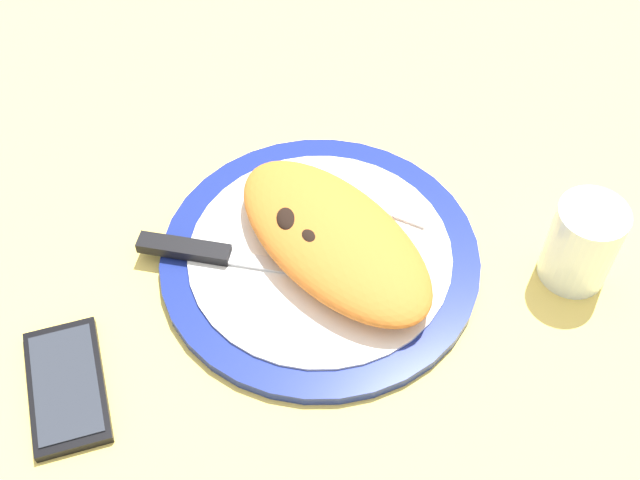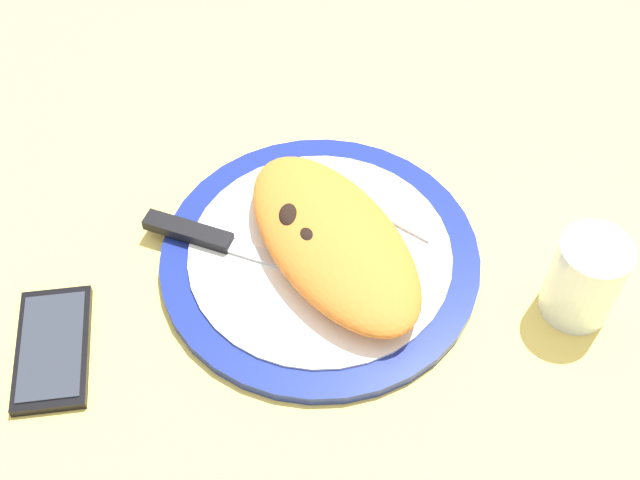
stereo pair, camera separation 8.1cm
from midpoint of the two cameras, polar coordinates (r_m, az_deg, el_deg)
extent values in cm
cube|color=#EACC60|center=(85.17, 2.72, -2.24)|extent=(150.00, 150.00, 3.00)
cylinder|color=navy|center=(83.45, 2.78, -1.40)|extent=(32.56, 32.56, 1.23)
cylinder|color=white|center=(82.84, 2.80, -1.09)|extent=(26.83, 26.83, 0.30)
ellipsoid|color=orange|center=(80.76, 3.82, -0.23)|extent=(26.90, 17.15, 4.64)
ellipsoid|color=black|center=(80.46, 0.75, 1.57)|extent=(3.72, 3.66, 1.07)
ellipsoid|color=black|center=(78.64, 2.28, 0.05)|extent=(2.70, 2.36, 0.79)
cube|color=silver|center=(86.50, 6.41, 2.07)|extent=(13.21, 3.80, 0.40)
cube|color=silver|center=(89.30, 1.66, 4.57)|extent=(4.38, 3.02, 0.40)
cube|color=silver|center=(81.44, 0.90, -1.92)|extent=(12.62, 7.70, 0.40)
cube|color=black|center=(84.03, -6.48, 0.44)|extent=(9.34, 6.22, 1.20)
cube|color=black|center=(80.53, -15.40, -7.48)|extent=(14.51, 12.90, 1.00)
cube|color=#2D333D|center=(80.04, -15.49, -7.27)|extent=(12.66, 11.18, 0.16)
cylinder|color=silver|center=(82.08, 20.71, -2.72)|extent=(6.82, 6.82, 9.50)
cylinder|color=silver|center=(83.84, 20.27, -3.61)|extent=(6.27, 6.27, 4.54)
camera|label=1|loc=(0.04, -87.13, 3.72)|focal=45.91mm
camera|label=2|loc=(0.04, 92.87, -3.72)|focal=45.91mm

